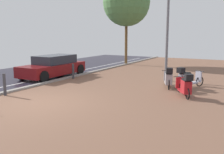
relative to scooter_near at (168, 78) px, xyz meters
name	(u,v)px	position (x,y,z in m)	size (l,w,h in m)	color
ground	(70,109)	(-1.93, -4.89, -0.48)	(21.00, 40.00, 0.13)	#24202D
scooter_near	(168,78)	(0.00, 0.00, 0.00)	(0.86, 1.58, 1.02)	black
scooter_mid	(185,86)	(1.09, -1.38, 0.00)	(1.04, 1.54, 1.02)	black
scooter_far	(187,78)	(0.78, 0.42, 0.00)	(1.05, 1.57, 1.01)	black
parked_car_near	(53,66)	(-6.83, -0.20, 0.16)	(1.78, 4.22, 1.26)	maroon
lamp_post	(168,25)	(-0.65, 1.71, 2.50)	(0.20, 0.52, 5.27)	slate
street_tree	(126,3)	(-5.80, 7.43, 4.51)	(3.77, 3.77, 6.86)	brown
bollard_near	(5,85)	(-5.41, -4.72, 0.00)	(0.12, 0.12, 0.91)	#38383D
bollard_far	(73,71)	(-5.41, -0.18, -0.03)	(0.12, 0.12, 0.84)	#38383D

